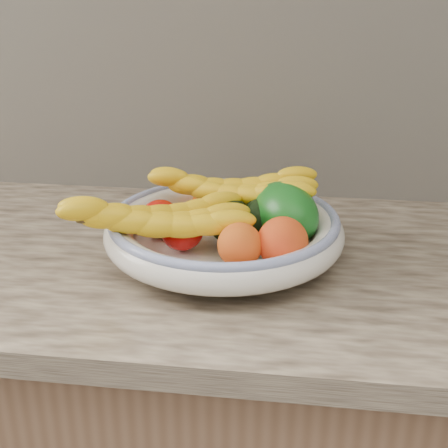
% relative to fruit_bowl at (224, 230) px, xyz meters
% --- Properties ---
extents(fruit_bowl, '(0.39, 0.39, 0.08)m').
position_rel_fruit_bowl_xyz_m(fruit_bowl, '(0.00, 0.00, 0.00)').
color(fruit_bowl, white).
rests_on(fruit_bowl, kitchen_counter).
extents(clementine_back_left, '(0.07, 0.07, 0.05)m').
position_rel_fruit_bowl_xyz_m(clementine_back_left, '(-0.05, 0.10, 0.01)').
color(clementine_back_left, '#EC5604').
rests_on(clementine_back_left, fruit_bowl).
extents(clementine_back_right, '(0.06, 0.06, 0.05)m').
position_rel_fruit_bowl_xyz_m(clementine_back_right, '(0.01, 0.11, 0.01)').
color(clementine_back_right, '#DA4704').
rests_on(clementine_back_right, fruit_bowl).
extents(tomato_left, '(0.07, 0.07, 0.06)m').
position_rel_fruit_bowl_xyz_m(tomato_left, '(-0.11, 0.01, 0.01)').
color(tomato_left, '#B71007').
rests_on(tomato_left, fruit_bowl).
extents(tomato_near_left, '(0.09, 0.09, 0.06)m').
position_rel_fruit_bowl_xyz_m(tomato_near_left, '(-0.06, -0.04, 0.01)').
color(tomato_near_left, '#B50908').
rests_on(tomato_near_left, fruit_bowl).
extents(avocado_center, '(0.07, 0.10, 0.07)m').
position_rel_fruit_bowl_xyz_m(avocado_center, '(0.01, 0.01, 0.02)').
color(avocado_center, black).
rests_on(avocado_center, fruit_bowl).
extents(avocado_right, '(0.12, 0.13, 0.07)m').
position_rel_fruit_bowl_xyz_m(avocado_right, '(0.07, 0.04, 0.02)').
color(avocado_right, black).
rests_on(avocado_right, fruit_bowl).
extents(green_mango, '(0.18, 0.18, 0.12)m').
position_rel_fruit_bowl_xyz_m(green_mango, '(0.10, 0.02, 0.03)').
color(green_mango, '#105815').
rests_on(green_mango, fruit_bowl).
extents(peach_front, '(0.07, 0.07, 0.07)m').
position_rel_fruit_bowl_xyz_m(peach_front, '(0.04, -0.09, 0.02)').
color(peach_front, orange).
rests_on(peach_front, fruit_bowl).
extents(peach_right, '(0.10, 0.10, 0.08)m').
position_rel_fruit_bowl_xyz_m(peach_right, '(0.10, -0.08, 0.02)').
color(peach_right, orange).
rests_on(peach_right, fruit_bowl).
extents(banana_bunch_back, '(0.31, 0.12, 0.09)m').
position_rel_fruit_bowl_xyz_m(banana_bunch_back, '(0.00, 0.07, 0.04)').
color(banana_bunch_back, yellow).
rests_on(banana_bunch_back, fruit_bowl).
extents(banana_bunch_front, '(0.33, 0.22, 0.09)m').
position_rel_fruit_bowl_xyz_m(banana_bunch_front, '(-0.10, -0.06, 0.03)').
color(banana_bunch_front, yellow).
rests_on(banana_bunch_front, fruit_bowl).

